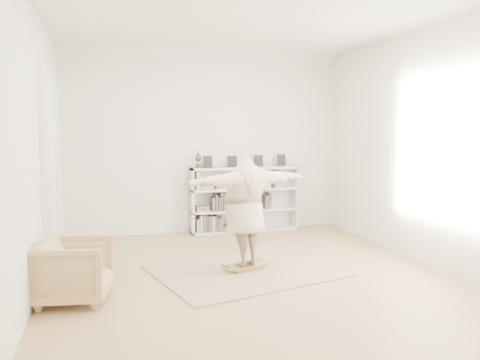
# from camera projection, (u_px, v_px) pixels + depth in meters

# --- Properties ---
(floor) EXTENTS (6.00, 6.00, 0.00)m
(floor) POSITION_uv_depth(u_px,v_px,m) (249.00, 274.00, 6.62)
(floor) COLOR #A27D53
(floor) RESTS_ON ground
(room_shell) EXTENTS (6.00, 6.00, 6.00)m
(room_shell) POSITION_uv_depth(u_px,v_px,m) (206.00, 54.00, 9.07)
(room_shell) COLOR silver
(room_shell) RESTS_ON floor
(doors) EXTENTS (0.09, 1.78, 2.92)m
(doors) POSITION_uv_depth(u_px,v_px,m) (52.00, 173.00, 7.00)
(doors) COLOR white
(doors) RESTS_ON floor
(bookshelf) EXTENTS (2.20, 0.35, 1.64)m
(bookshelf) POSITION_uv_depth(u_px,v_px,m) (244.00, 200.00, 9.45)
(bookshelf) COLOR silver
(bookshelf) RESTS_ON floor
(armchair) EXTENTS (0.94, 0.92, 0.75)m
(armchair) POSITION_uv_depth(u_px,v_px,m) (75.00, 271.00, 5.55)
(armchair) COLOR tan
(armchair) RESTS_ON floor
(rug) EXTENTS (2.92, 2.57, 0.02)m
(rug) POSITION_uv_depth(u_px,v_px,m) (245.00, 270.00, 6.80)
(rug) COLOR tan
(rug) RESTS_ON floor
(rocker_board) EXTENTS (0.51, 0.38, 0.10)m
(rocker_board) POSITION_uv_depth(u_px,v_px,m) (245.00, 266.00, 6.79)
(rocker_board) COLOR olive
(rocker_board) RESTS_ON rug
(person) EXTENTS (2.05, 1.02, 1.61)m
(person) POSITION_uv_depth(u_px,v_px,m) (245.00, 208.00, 6.70)
(person) COLOR #CAAF97
(person) RESTS_ON rocker_board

